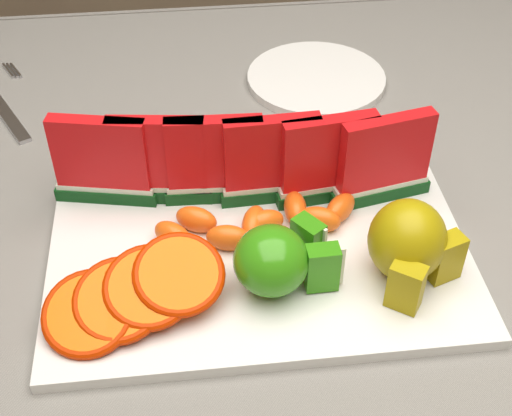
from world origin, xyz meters
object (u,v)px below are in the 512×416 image
Objects in this scene: apple_cluster at (279,259)px; fork at (3,104)px; pear_cluster at (409,244)px; side_plate at (316,79)px; platter at (257,241)px.

fork is (-0.30, 0.35, -0.04)m from apple_cluster.
pear_cluster reaches higher than side_plate.
apple_cluster is 0.37m from side_plate.
apple_cluster is at bearing -105.52° from side_plate.
platter is at bearing 153.75° from pear_cluster.
pear_cluster is (0.13, -0.06, 0.04)m from platter.
platter is 0.15m from pear_cluster.
platter reaches higher than side_plate.
pear_cluster reaches higher than platter.
platter is 2.13× the size of fork.
side_plate is (0.10, 0.36, -0.04)m from apple_cluster.
pear_cluster is 0.54m from fork.
apple_cluster is at bearing -179.75° from pear_cluster.
fork is (-0.42, 0.35, -0.05)m from pear_cluster.
side_plate is at bearing 74.48° from apple_cluster.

